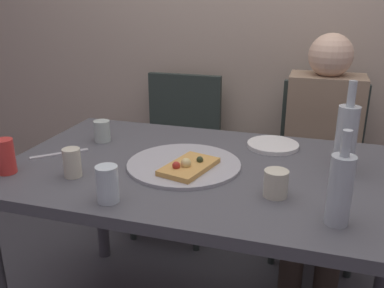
{
  "coord_description": "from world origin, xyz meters",
  "views": [
    {
      "loc": [
        0.33,
        -1.34,
        1.34
      ],
      "look_at": [
        -0.1,
        0.08,
        0.8
      ],
      "focal_mm": 38.98,
      "sensor_mm": 36.0,
      "label": 1
    }
  ],
  "objects_px": {
    "tumbler_far": "(102,131)",
    "soda_can": "(5,156)",
    "short_glass": "(72,163)",
    "table_knife": "(59,154)",
    "plate_stack": "(273,145)",
    "chair_left": "(178,144)",
    "tumbler_near": "(276,183)",
    "beer_bottle": "(340,188)",
    "guest_in_sweater": "(321,145)",
    "pizza_slice_last": "(189,166)",
    "chair_right": "(319,158)",
    "wine_bottle": "(346,137)",
    "wine_glass": "(107,184)",
    "pizza_tray": "(184,164)",
    "dining_table": "(212,188)"
  },
  "relations": [
    {
      "from": "wine_glass",
      "to": "chair_left",
      "type": "height_order",
      "value": "chair_left"
    },
    {
      "from": "tumbler_far",
      "to": "plate_stack",
      "type": "bearing_deg",
      "value": 11.14
    },
    {
      "from": "wine_glass",
      "to": "plate_stack",
      "type": "xyz_separation_m",
      "value": [
        0.42,
        0.62,
        -0.05
      ]
    },
    {
      "from": "tumbler_near",
      "to": "chair_right",
      "type": "relative_size",
      "value": 0.09
    },
    {
      "from": "short_glass",
      "to": "plate_stack",
      "type": "xyz_separation_m",
      "value": [
        0.62,
        0.49,
        -0.04
      ]
    },
    {
      "from": "pizza_slice_last",
      "to": "beer_bottle",
      "type": "relative_size",
      "value": 0.93
    },
    {
      "from": "wine_bottle",
      "to": "soda_can",
      "type": "relative_size",
      "value": 2.61
    },
    {
      "from": "pizza_slice_last",
      "to": "chair_left",
      "type": "distance_m",
      "value": 1.0
    },
    {
      "from": "pizza_tray",
      "to": "beer_bottle",
      "type": "xyz_separation_m",
      "value": [
        0.52,
        -0.26,
        0.1
      ]
    },
    {
      "from": "plate_stack",
      "to": "table_knife",
      "type": "relative_size",
      "value": 0.94
    },
    {
      "from": "short_glass",
      "to": "chair_right",
      "type": "distance_m",
      "value": 1.36
    },
    {
      "from": "wine_bottle",
      "to": "pizza_slice_last",
      "type": "bearing_deg",
      "value": -160.77
    },
    {
      "from": "plate_stack",
      "to": "pizza_slice_last",
      "type": "bearing_deg",
      "value": -126.18
    },
    {
      "from": "guest_in_sweater",
      "to": "tumbler_far",
      "type": "bearing_deg",
      "value": 31.21
    },
    {
      "from": "tumbler_far",
      "to": "wine_glass",
      "type": "height_order",
      "value": "wine_glass"
    },
    {
      "from": "wine_glass",
      "to": "table_knife",
      "type": "bearing_deg",
      "value": 141.36
    },
    {
      "from": "wine_glass",
      "to": "plate_stack",
      "type": "distance_m",
      "value": 0.75
    },
    {
      "from": "pizza_slice_last",
      "to": "chair_right",
      "type": "distance_m",
      "value": 1.04
    },
    {
      "from": "dining_table",
      "to": "tumbler_far",
      "type": "bearing_deg",
      "value": 164.93
    },
    {
      "from": "tumbler_far",
      "to": "soda_can",
      "type": "xyz_separation_m",
      "value": [
        -0.16,
        -0.39,
        0.02
      ]
    },
    {
      "from": "soda_can",
      "to": "chair_left",
      "type": "bearing_deg",
      "value": 76.66
    },
    {
      "from": "pizza_slice_last",
      "to": "short_glass",
      "type": "distance_m",
      "value": 0.4
    },
    {
      "from": "short_glass",
      "to": "table_knife",
      "type": "distance_m",
      "value": 0.23
    },
    {
      "from": "dining_table",
      "to": "chair_right",
      "type": "xyz_separation_m",
      "value": [
        0.38,
        0.83,
        -0.16
      ]
    },
    {
      "from": "wine_bottle",
      "to": "chair_right",
      "type": "distance_m",
      "value": 0.81
    },
    {
      "from": "dining_table",
      "to": "wine_glass",
      "type": "distance_m",
      "value": 0.44
    },
    {
      "from": "pizza_tray",
      "to": "tumbler_far",
      "type": "xyz_separation_m",
      "value": [
        -0.41,
        0.16,
        0.04
      ]
    },
    {
      "from": "pizza_tray",
      "to": "wine_bottle",
      "type": "bearing_deg",
      "value": 13.36
    },
    {
      "from": "pizza_tray",
      "to": "table_knife",
      "type": "distance_m",
      "value": 0.5
    },
    {
      "from": "tumbler_near",
      "to": "table_knife",
      "type": "distance_m",
      "value": 0.85
    },
    {
      "from": "tumbler_far",
      "to": "plate_stack",
      "type": "distance_m",
      "value": 0.71
    },
    {
      "from": "pizza_tray",
      "to": "pizza_slice_last",
      "type": "relative_size",
      "value": 1.68
    },
    {
      "from": "beer_bottle",
      "to": "guest_in_sweater",
      "type": "distance_m",
      "value": 0.98
    },
    {
      "from": "soda_can",
      "to": "tumbler_near",
      "type": "bearing_deg",
      "value": 5.9
    },
    {
      "from": "dining_table",
      "to": "plate_stack",
      "type": "distance_m",
      "value": 0.34
    },
    {
      "from": "soda_can",
      "to": "guest_in_sweater",
      "type": "relative_size",
      "value": 0.1
    },
    {
      "from": "chair_left",
      "to": "guest_in_sweater",
      "type": "height_order",
      "value": "guest_in_sweater"
    },
    {
      "from": "beer_bottle",
      "to": "soda_can",
      "type": "xyz_separation_m",
      "value": [
        -1.09,
        0.02,
        -0.04
      ]
    },
    {
      "from": "guest_in_sweater",
      "to": "table_knife",
      "type": "bearing_deg",
      "value": 36.79
    },
    {
      "from": "plate_stack",
      "to": "chair_left",
      "type": "distance_m",
      "value": 0.85
    },
    {
      "from": "pizza_slice_last",
      "to": "dining_table",
      "type": "bearing_deg",
      "value": 43.76
    },
    {
      "from": "table_knife",
      "to": "guest_in_sweater",
      "type": "xyz_separation_m",
      "value": [
        0.98,
        0.73,
        -0.11
      ]
    },
    {
      "from": "soda_can",
      "to": "table_knife",
      "type": "relative_size",
      "value": 0.55
    },
    {
      "from": "wine_bottle",
      "to": "tumbler_far",
      "type": "bearing_deg",
      "value": 178.38
    },
    {
      "from": "plate_stack",
      "to": "soda_can",
      "type": "bearing_deg",
      "value": -148.13
    },
    {
      "from": "wine_glass",
      "to": "table_knife",
      "type": "xyz_separation_m",
      "value": [
        -0.36,
        0.29,
        -0.05
      ]
    },
    {
      "from": "wine_glass",
      "to": "table_knife",
      "type": "relative_size",
      "value": 0.51
    },
    {
      "from": "short_glass",
      "to": "pizza_slice_last",
      "type": "bearing_deg",
      "value": 21.74
    },
    {
      "from": "chair_left",
      "to": "chair_right",
      "type": "xyz_separation_m",
      "value": [
        0.79,
        0.0,
        0.0
      ]
    },
    {
      "from": "pizza_slice_last",
      "to": "beer_bottle",
      "type": "height_order",
      "value": "beer_bottle"
    }
  ]
}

